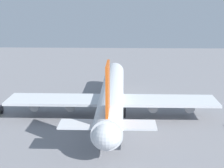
% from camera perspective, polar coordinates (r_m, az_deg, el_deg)
% --- Properties ---
extents(ground_plane, '(266.81, 266.81, 0.00)m').
position_cam_1_polar(ground_plane, '(97.92, -0.00, -4.98)').
color(ground_plane, gray).
extents(cargo_airplane, '(66.70, 57.24, 19.49)m').
position_cam_1_polar(cargo_airplane, '(95.92, -0.01, -1.75)').
color(cargo_airplane, silver).
rests_on(cargo_airplane, ground_plane).
extents(safety_cone_nose, '(0.39, 0.39, 0.56)m').
position_cam_1_polar(safety_cone_nose, '(126.56, 1.06, -0.42)').
color(safety_cone_nose, orange).
rests_on(safety_cone_nose, ground_plane).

